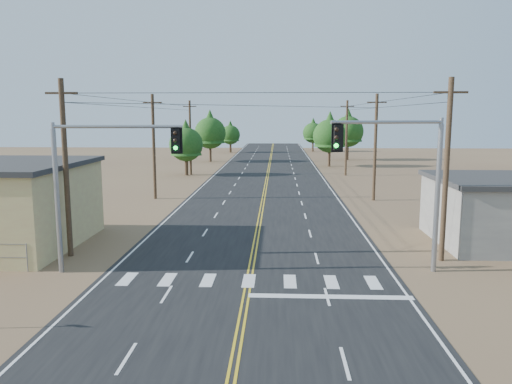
{
  "coord_description": "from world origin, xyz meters",
  "views": [
    {
      "loc": [
        1.37,
        -15.29,
        7.98
      ],
      "look_at": [
        0.09,
        13.87,
        3.5
      ],
      "focal_mm": 35.0,
      "sensor_mm": 36.0,
      "label": 1
    }
  ],
  "objects": [
    {
      "name": "tree_right_near",
      "position": [
        9.5,
        64.01,
        5.34
      ],
      "size": [
        5.24,
        5.24,
        8.74
      ],
      "color": "#3F2D1E",
      "rests_on": "ground"
    },
    {
      "name": "utility_pole_left_near",
      "position": [
        -10.5,
        12.0,
        5.12
      ],
      "size": [
        1.8,
        0.3,
        10.0
      ],
      "color": "#4C3826",
      "rests_on": "ground"
    },
    {
      "name": "utility_pole_left_far",
      "position": [
        -10.5,
        52.0,
        5.12
      ],
      "size": [
        1.8,
        0.3,
        10.0
      ],
      "color": "#4C3826",
      "rests_on": "ground"
    },
    {
      "name": "tree_right_mid",
      "position": [
        14.0,
        76.0,
        5.7
      ],
      "size": [
        5.59,
        5.59,
        9.32
      ],
      "color": "#3F2D1E",
      "rests_on": "ground"
    },
    {
      "name": "ground",
      "position": [
        0.0,
        0.0,
        0.0
      ],
      "size": [
        220.0,
        220.0,
        0.0
      ],
      "primitive_type": "plane",
      "color": "olive",
      "rests_on": "ground"
    },
    {
      "name": "utility_pole_right_near",
      "position": [
        10.5,
        12.0,
        5.12
      ],
      "size": [
        1.8,
        0.3,
        10.0
      ],
      "color": "#4C3826",
      "rests_on": "ground"
    },
    {
      "name": "signal_mast_left",
      "position": [
        -7.87,
        9.14,
        5.19
      ],
      "size": [
        6.5,
        0.71,
        7.65
      ],
      "rotation": [
        0.0,
        0.0,
        0.07
      ],
      "color": "gray",
      "rests_on": "ground"
    },
    {
      "name": "tree_left_far",
      "position": [
        -9.0,
        93.43,
        4.27
      ],
      "size": [
        4.19,
        4.19,
        6.99
      ],
      "color": "#3F2D1E",
      "rests_on": "ground"
    },
    {
      "name": "tree_left_near",
      "position": [
        -10.96,
        51.3,
        4.61
      ],
      "size": [
        4.52,
        4.52,
        7.54
      ],
      "color": "#3F2D1E",
      "rests_on": "ground"
    },
    {
      "name": "road",
      "position": [
        0.0,
        30.0,
        0.01
      ],
      "size": [
        15.0,
        200.0,
        0.02
      ],
      "primitive_type": "cube",
      "color": "black",
      "rests_on": "ground"
    },
    {
      "name": "tree_left_mid",
      "position": [
        -10.42,
        71.32,
        5.55
      ],
      "size": [
        5.44,
        5.44,
        9.07
      ],
      "color": "#3F2D1E",
      "rests_on": "ground"
    },
    {
      "name": "tree_right_far",
      "position": [
        9.21,
        97.49,
        4.63
      ],
      "size": [
        4.55,
        4.55,
        7.58
      ],
      "color": "#3F2D1E",
      "rests_on": "ground"
    },
    {
      "name": "utility_pole_right_far",
      "position": [
        10.5,
        52.0,
        5.12
      ],
      "size": [
        1.8,
        0.3,
        10.0
      ],
      "color": "#4C3826",
      "rests_on": "ground"
    },
    {
      "name": "signal_mast_right",
      "position": [
        7.85,
        9.52,
        5.29
      ],
      "size": [
        5.77,
        1.99,
        7.88
      ],
      "rotation": [
        0.0,
        0.0,
        0.29
      ],
      "color": "gray",
      "rests_on": "ground"
    },
    {
      "name": "utility_pole_right_mid",
      "position": [
        10.5,
        32.0,
        5.12
      ],
      "size": [
        1.8,
        0.3,
        10.0
      ],
      "color": "#4C3826",
      "rests_on": "ground"
    },
    {
      "name": "utility_pole_left_mid",
      "position": [
        -10.5,
        32.0,
        5.12
      ],
      "size": [
        1.8,
        0.3,
        10.0
      ],
      "color": "#4C3826",
      "rests_on": "ground"
    }
  ]
}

